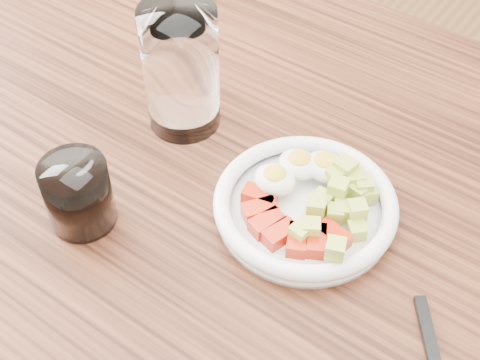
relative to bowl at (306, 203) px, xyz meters
name	(u,v)px	position (x,y,z in m)	size (l,w,h in m)	color
dining_table	(242,260)	(-0.06, -0.03, -0.12)	(1.50, 0.90, 0.77)	brown
bowl	(306,203)	(0.00, 0.00, 0.00)	(0.20, 0.20, 0.05)	white
fork	(433,358)	(0.19, -0.08, -0.01)	(0.11, 0.15, 0.01)	black
water_glass	(181,69)	(-0.20, 0.04, 0.06)	(0.09, 0.09, 0.16)	white
coffee_glass	(78,195)	(-0.19, -0.15, 0.02)	(0.07, 0.07, 0.08)	white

